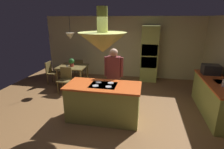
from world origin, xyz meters
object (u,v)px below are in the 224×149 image
(chair_facing_island, at_px, (65,78))
(chair_by_back_wall, at_px, (79,68))
(microwave_on_counter, at_px, (211,69))
(kitchen_island, at_px, (104,102))
(person_at_island, at_px, (114,74))
(cup_on_table, at_px, (67,66))
(oven_tower, at_px, (149,54))
(potted_plant_on_table, at_px, (72,62))
(dining_table, at_px, (73,69))
(chair_at_corner, at_px, (51,71))

(chair_facing_island, xyz_separation_m, chair_by_back_wall, (0.00, 1.35, 0.00))
(microwave_on_counter, bearing_deg, kitchen_island, -152.93)
(person_at_island, relative_size, chair_facing_island, 1.95)
(person_at_island, distance_m, chair_by_back_wall, 2.80)
(kitchen_island, distance_m, person_at_island, 0.88)
(cup_on_table, relative_size, microwave_on_counter, 0.20)
(oven_tower, xyz_separation_m, potted_plant_on_table, (-2.79, -1.21, -0.17))
(cup_on_table, bearing_deg, microwave_on_counter, -5.20)
(kitchen_island, xyz_separation_m, person_at_island, (0.13, 0.71, 0.51))
(oven_tower, height_order, potted_plant_on_table, oven_tower)
(person_at_island, relative_size, microwave_on_counter, 3.68)
(potted_plant_on_table, bearing_deg, kitchen_island, -50.22)
(kitchen_island, height_order, potted_plant_on_table, potted_plant_on_table)
(person_at_island, xyz_separation_m, cup_on_table, (-1.93, 1.16, -0.17))
(cup_on_table, bearing_deg, chair_facing_island, -76.68)
(kitchen_island, relative_size, microwave_on_counter, 3.97)
(potted_plant_on_table, bearing_deg, dining_table, 95.95)
(cup_on_table, xyz_separation_m, microwave_on_counter, (4.65, -0.42, 0.25))
(kitchen_island, distance_m, chair_facing_island, 2.22)
(dining_table, relative_size, chair_by_back_wall, 1.17)
(kitchen_island, distance_m, microwave_on_counter, 3.24)
(oven_tower, distance_m, potted_plant_on_table, 3.05)
(chair_by_back_wall, distance_m, potted_plant_on_table, 0.85)
(kitchen_island, height_order, chair_by_back_wall, kitchen_island)
(chair_by_back_wall, relative_size, microwave_on_counter, 1.89)
(kitchen_island, xyz_separation_m, microwave_on_counter, (2.84, 1.45, 0.59))
(cup_on_table, bearing_deg, person_at_island, -31.06)
(chair_at_corner, bearing_deg, oven_tower, -72.77)
(dining_table, distance_m, chair_at_corner, 0.90)
(dining_table, distance_m, microwave_on_counter, 4.60)
(cup_on_table, height_order, microwave_on_counter, microwave_on_counter)
(kitchen_island, relative_size, potted_plant_on_table, 6.09)
(person_at_island, height_order, microwave_on_counter, person_at_island)
(dining_table, height_order, chair_by_back_wall, chair_by_back_wall)
(oven_tower, height_order, chair_at_corner, oven_tower)
(chair_by_back_wall, distance_m, chair_at_corner, 1.11)
(kitchen_island, height_order, chair_facing_island, kitchen_island)
(oven_tower, xyz_separation_m, chair_at_corner, (-3.69, -1.14, -0.59))
(kitchen_island, distance_m, oven_tower, 3.48)
(chair_facing_island, height_order, potted_plant_on_table, potted_plant_on_table)
(person_at_island, distance_m, chair_at_corner, 3.08)
(chair_facing_island, bearing_deg, cup_on_table, 103.32)
(dining_table, bearing_deg, chair_at_corner, -180.00)
(dining_table, distance_m, potted_plant_on_table, 0.28)
(kitchen_island, height_order, dining_table, kitchen_island)
(person_at_island, distance_m, chair_facing_island, 2.02)
(person_at_island, height_order, potted_plant_on_table, person_at_island)
(kitchen_island, relative_size, person_at_island, 1.08)
(chair_facing_island, bearing_deg, chair_at_corner, 142.77)
(chair_facing_island, distance_m, chair_at_corner, 1.11)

